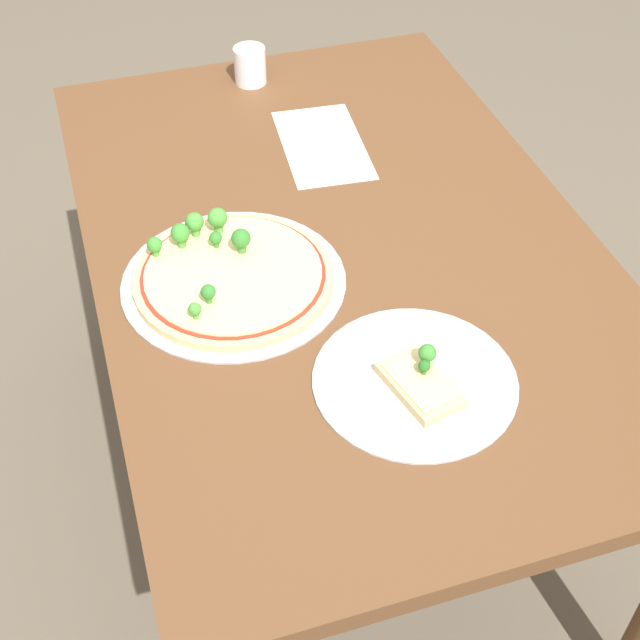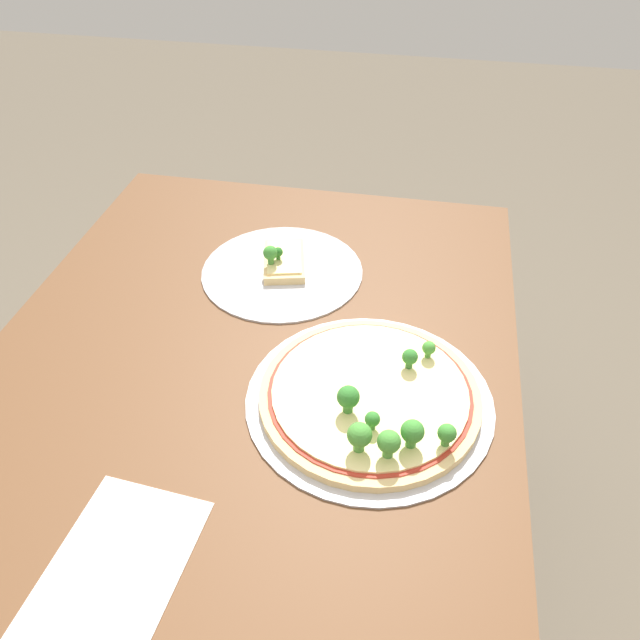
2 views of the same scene
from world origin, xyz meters
TOP-DOWN VIEW (x-y plane):
  - ground_plane at (0.00, 0.00)m, footprint 8.00×8.00m
  - dining_table at (0.00, 0.00)m, footprint 1.37×0.88m
  - pizza_tray_whole at (-0.05, 0.21)m, footprint 0.38×0.38m
  - pizza_tray_slice at (-0.36, -0.00)m, footprint 0.31×0.31m
  - paper_menu at (0.29, -0.06)m, footprint 0.29×0.18m

SIDE VIEW (x-z plane):
  - ground_plane at x=0.00m, z-range 0.00..0.00m
  - dining_table at x=0.00m, z-range 0.28..1.01m
  - paper_menu at x=0.29m, z-range 0.73..0.74m
  - pizza_tray_slice at x=-0.36m, z-range 0.71..0.77m
  - pizza_tray_whole at x=-0.05m, z-range 0.71..0.78m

